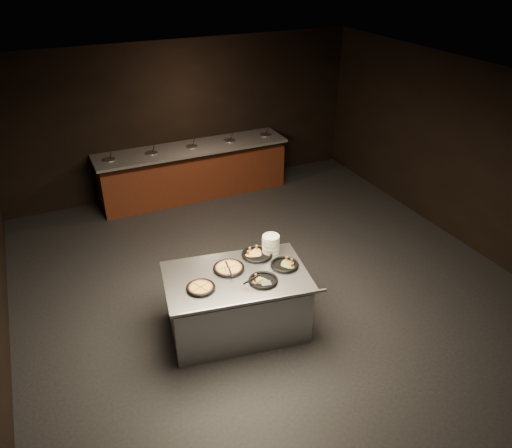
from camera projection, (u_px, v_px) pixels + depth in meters
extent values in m
cube|color=black|center=(275.00, 294.00, 7.17)|extent=(7.00, 8.00, 0.01)
cube|color=black|center=(280.00, 92.00, 5.73)|extent=(7.00, 8.00, 0.01)
cube|color=black|center=(183.00, 118.00, 9.61)|extent=(7.00, 0.01, 2.90)
cube|color=black|center=(479.00, 161.00, 7.73)|extent=(0.01, 8.00, 2.90)
cube|color=#4C2212|center=(194.00, 175.00, 9.78)|extent=(3.60, 0.75, 0.85)
cube|color=#5A5A5E|center=(192.00, 148.00, 9.50)|extent=(3.70, 0.83, 0.05)
cube|color=#33150B|center=(195.00, 192.00, 9.97)|extent=(3.60, 0.69, 0.08)
cylinder|color=#B2B5BA|center=(110.00, 161.00, 8.94)|extent=(0.22, 0.22, 0.08)
cylinder|color=#4D6E2C|center=(109.00, 160.00, 8.92)|extent=(0.19, 0.19, 0.02)
cylinder|color=black|center=(111.00, 155.00, 8.88)|extent=(0.04, 0.10, 0.19)
cylinder|color=#B2B5BA|center=(152.00, 154.00, 9.22)|extent=(0.22, 0.22, 0.08)
cylinder|color=#4D6E2C|center=(152.00, 153.00, 9.21)|extent=(0.19, 0.19, 0.02)
cylinder|color=black|center=(153.00, 149.00, 9.16)|extent=(0.04, 0.10, 0.19)
cylinder|color=#B2B5BA|center=(192.00, 148.00, 9.50)|extent=(0.22, 0.22, 0.08)
cylinder|color=#4D6E2C|center=(192.00, 147.00, 9.49)|extent=(0.19, 0.19, 0.02)
cylinder|color=black|center=(193.00, 143.00, 9.44)|extent=(0.04, 0.10, 0.19)
cylinder|color=#B2B5BA|center=(230.00, 142.00, 9.78)|extent=(0.22, 0.22, 0.08)
cylinder|color=#4D6E2C|center=(230.00, 141.00, 9.77)|extent=(0.19, 0.19, 0.02)
cylinder|color=black|center=(231.00, 137.00, 9.72)|extent=(0.04, 0.10, 0.19)
cylinder|color=#B2B5BA|center=(265.00, 136.00, 10.07)|extent=(0.22, 0.22, 0.08)
cylinder|color=#4D6E2C|center=(265.00, 135.00, 10.05)|extent=(0.19, 0.19, 0.02)
cylinder|color=black|center=(267.00, 131.00, 10.01)|extent=(0.04, 0.10, 0.19)
cube|color=#B2B5BA|center=(237.00, 305.00, 6.36)|extent=(1.82, 1.29, 0.75)
cube|color=#B2B5BA|center=(236.00, 277.00, 6.14)|extent=(1.92, 1.38, 0.04)
cylinder|color=#B2B5BA|center=(255.00, 303.00, 5.70)|extent=(1.74, 0.33, 0.04)
cylinder|color=silver|center=(271.00, 244.00, 6.54)|extent=(0.23, 0.23, 0.24)
cylinder|color=black|center=(201.00, 289.00, 5.89)|extent=(0.33, 0.33, 0.01)
torus|color=black|center=(201.00, 287.00, 5.88)|extent=(0.35, 0.35, 0.04)
torus|color=brown|center=(201.00, 287.00, 5.88)|extent=(0.29, 0.29, 0.03)
cylinder|color=#EDD656|center=(201.00, 287.00, 5.88)|extent=(0.25, 0.25, 0.02)
cube|color=black|center=(201.00, 287.00, 5.88)|extent=(0.11, 0.23, 0.00)
cube|color=black|center=(201.00, 287.00, 5.88)|extent=(0.23, 0.11, 0.00)
cylinder|color=black|center=(229.00, 269.00, 6.25)|extent=(0.37, 0.37, 0.01)
torus|color=black|center=(229.00, 268.00, 6.24)|extent=(0.40, 0.40, 0.04)
torus|color=brown|center=(229.00, 268.00, 6.24)|extent=(0.33, 0.33, 0.03)
cylinder|color=#EDD656|center=(229.00, 268.00, 6.24)|extent=(0.29, 0.29, 0.02)
cube|color=black|center=(229.00, 267.00, 6.23)|extent=(0.05, 0.29, 0.00)
cube|color=black|center=(229.00, 267.00, 6.23)|extent=(0.29, 0.05, 0.00)
cylinder|color=black|center=(257.00, 255.00, 6.52)|extent=(0.39, 0.39, 0.01)
torus|color=black|center=(257.00, 254.00, 6.51)|extent=(0.41, 0.41, 0.04)
cylinder|color=black|center=(263.00, 281.00, 6.02)|extent=(0.34, 0.34, 0.01)
torus|color=black|center=(263.00, 280.00, 6.01)|extent=(0.36, 0.36, 0.04)
cylinder|color=black|center=(285.00, 265.00, 6.31)|extent=(0.34, 0.34, 0.01)
torus|color=black|center=(285.00, 264.00, 6.30)|extent=(0.36, 0.36, 0.04)
cube|color=#B2B5BA|center=(224.00, 267.00, 6.24)|extent=(0.10, 0.11, 0.00)
cylinder|color=black|center=(229.00, 269.00, 6.08)|extent=(0.03, 0.20, 0.12)
cylinder|color=#B2B5BA|center=(226.00, 269.00, 6.17)|extent=(0.02, 0.10, 0.08)
cube|color=#B2B5BA|center=(266.00, 283.00, 5.96)|extent=(0.14, 0.12, 0.00)
cylinder|color=black|center=(252.00, 279.00, 5.88)|extent=(0.22, 0.07, 0.14)
cylinder|color=#B2B5BA|center=(259.00, 282.00, 5.93)|extent=(0.11, 0.04, 0.09)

